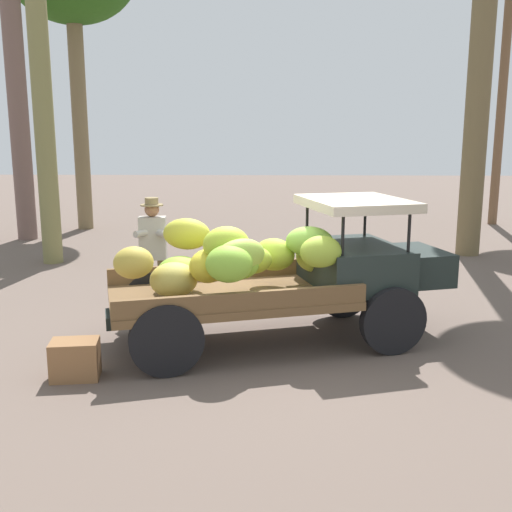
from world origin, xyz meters
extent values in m
plane|color=brown|center=(0.00, 0.00, 0.00)|extent=(60.00, 60.00, 0.00)
cube|color=#202926|center=(-0.13, 0.01, 0.48)|extent=(3.96, 1.54, 0.16)
cylinder|color=black|center=(1.04, 1.19, 0.43)|extent=(0.86, 0.37, 0.85)
cylinder|color=black|center=(1.49, -0.35, 0.43)|extent=(0.86, 0.37, 0.85)
cylinder|color=black|center=(-1.65, 0.40, 0.43)|extent=(0.86, 0.37, 0.85)
cylinder|color=black|center=(-1.20, -1.13, 0.43)|extent=(0.86, 0.37, 0.85)
cube|color=brown|center=(-0.56, -0.11, 0.66)|extent=(3.36, 2.49, 0.10)
cube|color=brown|center=(-0.78, 0.66, 0.82)|extent=(2.90, 0.92, 0.22)
cube|color=brown|center=(-0.34, -0.88, 0.82)|extent=(2.90, 0.92, 0.22)
cube|color=#202926|center=(1.07, 0.36, 0.98)|extent=(1.48, 1.77, 0.55)
cube|color=#202926|center=(1.94, 0.62, 0.93)|extent=(0.97, 1.22, 0.44)
cylinder|color=black|center=(1.31, 1.11, 1.53)|extent=(0.04, 0.04, 0.55)
cylinder|color=black|center=(1.68, -0.13, 1.53)|extent=(0.04, 0.04, 0.55)
cylinder|color=black|center=(0.47, 0.86, 1.53)|extent=(0.04, 0.04, 0.55)
cylinder|color=black|center=(0.83, -0.38, 1.53)|extent=(0.04, 0.04, 0.55)
cube|color=beige|center=(1.07, 0.36, 1.81)|extent=(1.60, 1.80, 0.12)
ellipsoid|color=gold|center=(-1.14, 0.26, 1.40)|extent=(0.67, 0.57, 0.55)
ellipsoid|color=#A9C739|center=(0.01, 0.32, 1.12)|extent=(0.64, 0.52, 0.48)
ellipsoid|color=#7FB932|center=(-0.46, -0.51, 1.18)|extent=(0.65, 0.51, 0.43)
ellipsoid|color=gold|center=(-1.65, -0.66, 1.22)|extent=(0.59, 0.55, 0.41)
ellipsoid|color=#C3B34F|center=(-1.22, -0.43, 0.95)|extent=(0.68, 0.63, 0.47)
ellipsoid|color=#87BD43|center=(0.47, 0.16, 1.33)|extent=(0.73, 0.63, 0.50)
ellipsoid|color=#95AF33|center=(0.57, -0.43, 1.31)|extent=(0.66, 0.61, 0.48)
ellipsoid|color=#86B034|center=(-1.18, -0.15, 0.99)|extent=(0.66, 0.65, 0.51)
ellipsoid|color=#A9C436|center=(-0.31, -0.05, 1.13)|extent=(0.59, 0.36, 0.39)
ellipsoid|color=#BBCE49|center=(0.54, 0.39, 1.09)|extent=(0.62, 0.58, 0.49)
ellipsoid|color=gold|center=(-0.78, -0.50, 1.15)|extent=(0.66, 0.66, 0.43)
ellipsoid|color=#A8D24A|center=(-0.40, -0.63, 1.29)|extent=(0.83, 0.78, 0.56)
ellipsoid|color=#8AC138|center=(-0.51, -0.76, 1.23)|extent=(0.65, 0.67, 0.55)
ellipsoid|color=#ACCB33|center=(-0.56, -0.54, 1.42)|extent=(0.64, 0.55, 0.48)
cylinder|color=olive|center=(-1.69, 1.38, 0.42)|extent=(0.15, 0.15, 0.83)
cylinder|color=olive|center=(-1.94, 1.35, 0.42)|extent=(0.15, 0.15, 0.83)
cube|color=#B2ADA1|center=(-1.81, 1.37, 1.15)|extent=(0.42, 0.27, 0.64)
cylinder|color=#B2ADA1|center=(-1.71, 1.27, 1.25)|extent=(0.35, 0.36, 0.10)
cylinder|color=#B2ADA1|center=(-1.91, 1.26, 1.25)|extent=(0.30, 0.39, 0.10)
sphere|color=#A06D4B|center=(-1.81, 1.37, 1.58)|extent=(0.22, 0.22, 0.22)
cylinder|color=olive|center=(-1.81, 1.37, 1.65)|extent=(0.34, 0.34, 0.02)
cylinder|color=olive|center=(-1.81, 1.37, 1.71)|extent=(0.20, 0.20, 0.10)
cube|color=#8B5F3B|center=(-2.22, -1.22, 0.22)|extent=(0.57, 0.44, 0.44)
cylinder|color=brown|center=(4.36, 5.97, 4.81)|extent=(0.51, 0.51, 9.61)
cylinder|color=olive|center=(-4.64, 4.86, 3.82)|extent=(0.40, 0.40, 7.65)
cylinder|color=olive|center=(-5.31, 9.35, 3.08)|extent=(0.42, 0.42, 6.15)
cylinder|color=brown|center=(6.49, 10.51, 4.10)|extent=(0.25, 0.25, 8.21)
cylinder|color=#70564F|center=(-6.28, 7.62, 4.04)|extent=(0.48, 0.48, 8.08)
camera|label=1|loc=(-0.01, -7.66, 2.76)|focal=43.02mm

